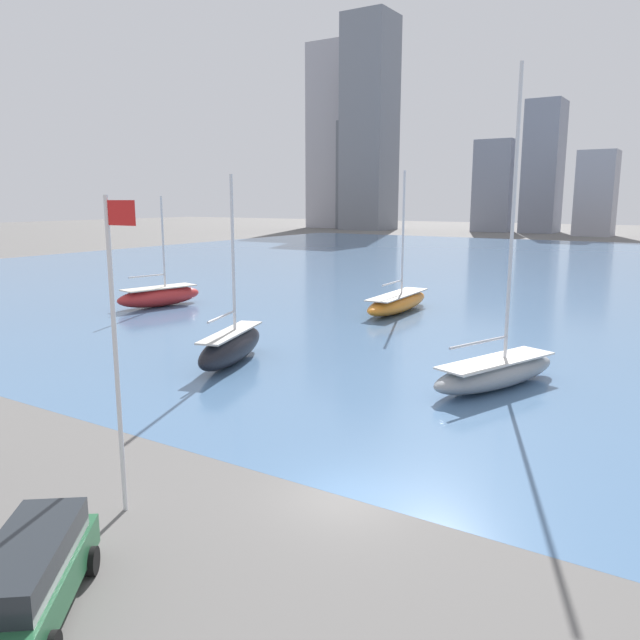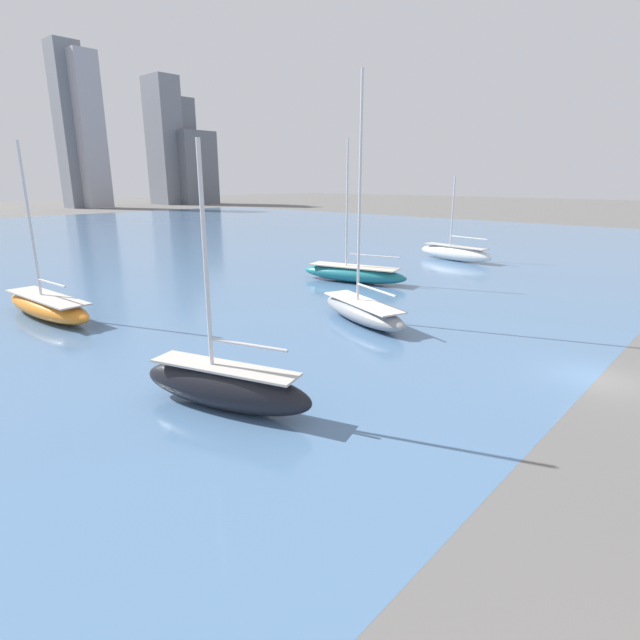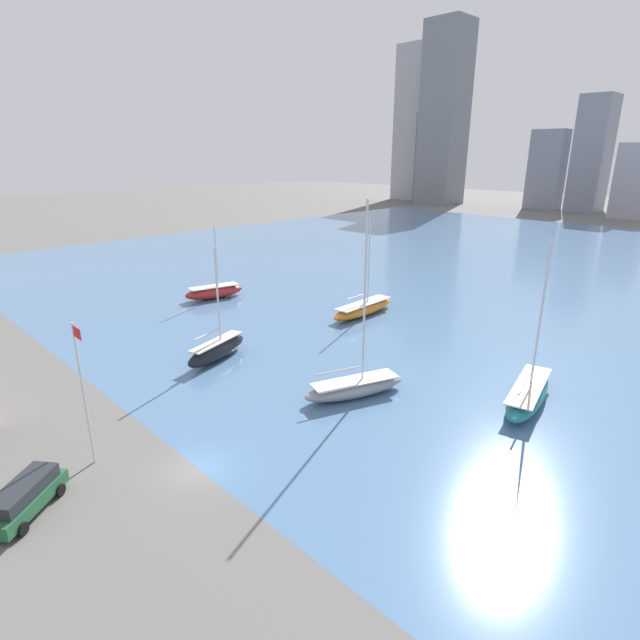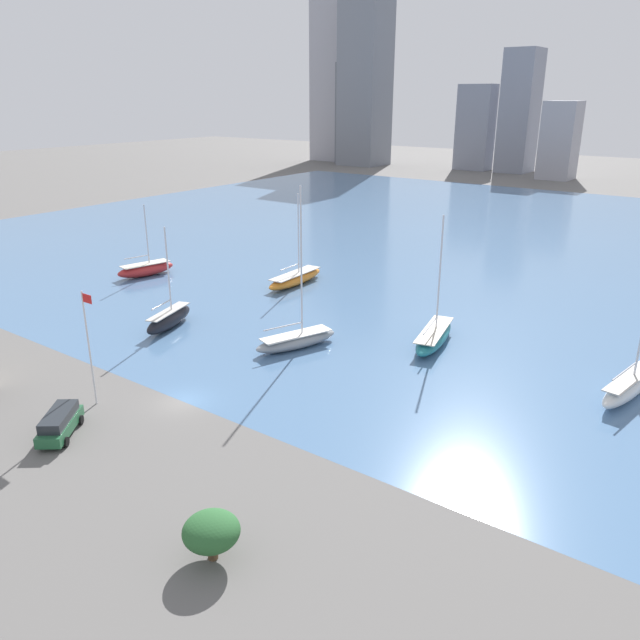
{
  "view_description": "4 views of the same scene",
  "coord_description": "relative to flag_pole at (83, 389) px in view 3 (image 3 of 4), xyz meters",
  "views": [
    {
      "loc": [
        9.37,
        -16.26,
        9.48
      ],
      "look_at": [
        -7.36,
        9.96,
        3.48
      ],
      "focal_mm": 35.0,
      "sensor_mm": 36.0,
      "label": 1
    },
    {
      "loc": [
        -25.98,
        -4.99,
        9.41
      ],
      "look_at": [
        -5.52,
        13.29,
        1.66
      ],
      "focal_mm": 28.0,
      "sensor_mm": 36.0,
      "label": 2
    },
    {
      "loc": [
        24.78,
        -13.61,
        19.12
      ],
      "look_at": [
        -5.2,
        16.13,
        4.98
      ],
      "focal_mm": 28.0,
      "sensor_mm": 36.0,
      "label": 3
    },
    {
      "loc": [
        36.32,
        -30.31,
        23.75
      ],
      "look_at": [
        6.19,
        10.71,
        5.33
      ],
      "focal_mm": 35.0,
      "sensor_mm": 36.0,
      "label": 4
    }
  ],
  "objects": [
    {
      "name": "distant_city_skyline",
      "position": [
        -20.64,
        174.86,
        19.42
      ],
      "size": [
        214.35,
        24.87,
        65.56
      ],
      "color": "#9E9EA8",
      "rests_on": "ground_plane"
    },
    {
      "name": "sailboat_gray",
      "position": [
        5.69,
        19.06,
        -4.41
      ],
      "size": [
        5.32,
        9.26,
        15.96
      ],
      "rotation": [
        0.0,
        0.0,
        -0.35
      ],
      "color": "gray",
      "rests_on": "harbor_water"
    },
    {
      "name": "ground_plane",
      "position": [
        5.32,
        4.4,
        -5.28
      ],
      "size": [
        500.0,
        500.0,
        0.0
      ],
      "primitive_type": "plane",
      "color": "#605E5B"
    },
    {
      "name": "flag_pole",
      "position": [
        0.0,
        0.0,
        0.0
      ],
      "size": [
        1.24,
        0.14,
        9.63
      ],
      "color": "silver",
      "rests_on": "ground_plane"
    },
    {
      "name": "sailboat_orange",
      "position": [
        -8.11,
        36.29,
        -4.43
      ],
      "size": [
        3.01,
        11.04,
        11.9
      ],
      "rotation": [
        0.0,
        0.0,
        0.04
      ],
      "color": "orange",
      "rests_on": "harbor_water"
    },
    {
      "name": "harbor_water",
      "position": [
        5.32,
        74.4,
        -5.28
      ],
      "size": [
        180.0,
        140.0,
        0.0
      ],
      "color": "#4C7099",
      "rests_on": "ground_plane"
    },
    {
      "name": "sailboat_teal",
      "position": [
        16.24,
        28.11,
        -4.42
      ],
      "size": [
        4.81,
        10.84,
        12.96
      ],
      "rotation": [
        0.0,
        0.0,
        0.22
      ],
      "color": "#1E757F",
      "rests_on": "harbor_water"
    },
    {
      "name": "sailboat_red",
      "position": [
        -27.54,
        27.32,
        -4.34
      ],
      "size": [
        4.18,
        8.59,
        9.82
      ],
      "rotation": [
        0.0,
        0.0,
        -0.21
      ],
      "color": "#B72828",
      "rests_on": "harbor_water"
    },
    {
      "name": "sailboat_black",
      "position": [
        -8.84,
        15.34,
        -4.23
      ],
      "size": [
        4.05,
        8.25,
        10.92
      ],
      "rotation": [
        0.0,
        0.0,
        0.3
      ],
      "color": "black",
      "rests_on": "harbor_water"
    },
    {
      "name": "parked_suv_green",
      "position": [
        2.19,
        -4.59,
        -4.24
      ],
      "size": [
        4.63,
        5.19,
        1.91
      ],
      "rotation": [
        0.0,
        0.0,
        0.67
      ],
      "color": "#235B38",
      "rests_on": "ground_plane"
    }
  ]
}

